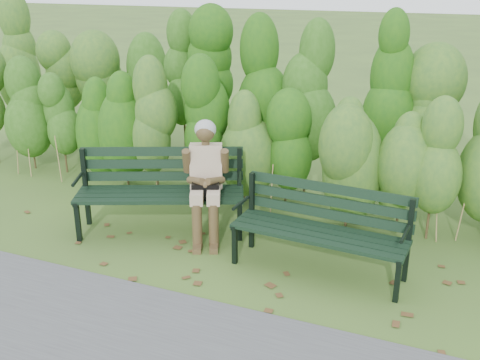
% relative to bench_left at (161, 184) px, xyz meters
% --- Properties ---
extents(ground, '(80.00, 80.00, 0.00)m').
position_rel_bench_left_xyz_m(ground, '(0.99, -0.30, -0.57)').
color(ground, '#405726').
extents(hedge_band, '(11.04, 1.67, 2.42)m').
position_rel_bench_left_xyz_m(hedge_band, '(0.99, 1.56, 0.68)').
color(hedge_band, '#47381E').
rests_on(hedge_band, ground).
extents(leaf_litter, '(5.48, 2.12, 0.01)m').
position_rel_bench_left_xyz_m(leaf_litter, '(0.73, -0.39, -0.57)').
color(leaf_litter, brown).
rests_on(leaf_litter, ground).
extents(bench_left, '(2.04, 1.35, 0.97)m').
position_rel_bench_left_xyz_m(bench_left, '(0.00, 0.00, 0.00)').
color(bench_left, black).
rests_on(bench_left, ground).
extents(bench_right, '(1.81, 0.69, 0.89)m').
position_rel_bench_left_xyz_m(bench_right, '(2.02, -0.22, -0.05)').
color(bench_right, black).
rests_on(bench_right, ground).
extents(seated_woman, '(0.63, 0.84, 1.37)m').
position_rel_bench_left_xyz_m(seated_woman, '(0.58, 0.03, 0.21)').
color(seated_woman, tan).
rests_on(seated_woman, ground).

